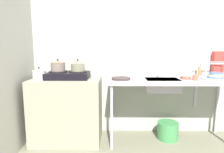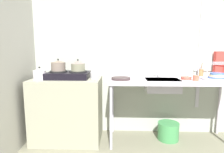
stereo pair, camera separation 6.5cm
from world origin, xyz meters
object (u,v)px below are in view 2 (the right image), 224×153
at_px(pot_on_left_burner, 58,66).
at_px(bottle_by_sink, 141,70).
at_px(dish_rack, 217,76).
at_px(sink_basin, 162,85).
at_px(small_bowl_on_drainboard, 186,78).
at_px(percolator, 94,73).
at_px(cup_by_rack, 196,78).
at_px(cereal_box, 220,64).
at_px(frying_pan, 121,78).
at_px(bucket_on_floor, 168,131).
at_px(pot_beside_stove, 40,74).
at_px(pot_on_right_burner, 78,66).
at_px(faucet, 159,68).
at_px(utensil_jar, 201,73).
at_px(stove, 68,75).

distance_m(pot_on_left_burner, bottle_by_sink, 1.11).
relative_size(dish_rack, bottle_by_sink, 1.64).
height_order(sink_basin, dish_rack, dish_rack).
height_order(sink_basin, small_bowl_on_drainboard, small_bowl_on_drainboard).
bearing_deg(small_bowl_on_drainboard, percolator, 179.94).
height_order(dish_rack, cup_by_rack, dish_rack).
height_order(dish_rack, cereal_box, cereal_box).
distance_m(frying_pan, bucket_on_floor, 1.02).
bearing_deg(percolator, bucket_on_floor, 3.18).
xyz_separation_m(sink_basin, dish_rack, (0.71, 0.04, 0.12)).
bearing_deg(small_bowl_on_drainboard, cereal_box, 25.89).
height_order(pot_beside_stove, small_bowl_on_drainboard, pot_beside_stove).
height_order(pot_on_right_burner, bucket_on_floor, pot_on_right_burner).
height_order(percolator, faucet, faucet).
bearing_deg(faucet, sink_basin, -76.19).
bearing_deg(cereal_box, dish_rack, -127.90).
distance_m(frying_pan, utensil_jar, 1.19).
relative_size(faucet, small_bowl_on_drainboard, 1.71).
bearing_deg(frying_pan, cereal_box, 12.78).
distance_m(faucet, bottle_by_sink, 0.26).
xyz_separation_m(pot_beside_stove, frying_pan, (1.05, 0.06, -0.06)).
relative_size(small_bowl_on_drainboard, utensil_jar, 0.66).
height_order(pot_beside_stove, dish_rack, dish_rack).
distance_m(sink_basin, bucket_on_floor, 0.68).
distance_m(dish_rack, bottle_by_sink, 1.00).
xyz_separation_m(pot_on_left_burner, percolator, (0.48, -0.02, -0.10)).
relative_size(sink_basin, bottle_by_sink, 1.83).
distance_m(pot_beside_stove, sink_basin, 1.60).
bearing_deg(utensil_jar, pot_beside_stove, -170.31).
distance_m(pot_on_left_burner, sink_basin, 1.41).
height_order(bottle_by_sink, bucket_on_floor, bottle_by_sink).
relative_size(cup_by_rack, bucket_on_floor, 0.25).
bearing_deg(pot_beside_stove, stove, 21.11).
bearing_deg(bottle_by_sink, stove, -178.20).
distance_m(stove, utensil_jar, 1.87).
relative_size(sink_basin, cereal_box, 1.23).
distance_m(percolator, sink_basin, 0.92).
bearing_deg(stove, cereal_box, 6.62).
bearing_deg(cereal_box, small_bowl_on_drainboard, -160.25).
relative_size(pot_on_right_burner, dish_rack, 0.47).
height_order(faucet, bottle_by_sink, bottle_by_sink).
relative_size(stove, utensil_jar, 2.78).
relative_size(frying_pan, bottle_by_sink, 1.04).
distance_m(dish_rack, cereal_box, 0.30).
xyz_separation_m(frying_pan, bucket_on_floor, (0.67, 0.11, -0.76)).
bearing_deg(percolator, cereal_box, 8.61).
distance_m(dish_rack, cup_by_rack, 0.35).
height_order(pot_on_left_burner, cereal_box, cereal_box).
height_order(cup_by_rack, utensil_jar, utensil_jar).
relative_size(faucet, frying_pan, 0.91).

